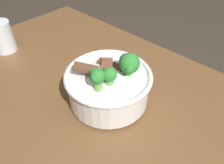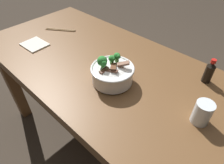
{
  "view_description": "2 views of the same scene",
  "coord_description": "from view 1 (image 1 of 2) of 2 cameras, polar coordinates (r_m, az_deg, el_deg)",
  "views": [
    {
      "loc": [
        -0.08,
        0.2,
        1.17
      ],
      "look_at": [
        0.17,
        -0.08,
        0.83
      ],
      "focal_mm": 34.45,
      "sensor_mm": 36.0,
      "label": 1
    },
    {
      "loc": [
        0.68,
        -0.61,
        1.4
      ],
      "look_at": [
        0.22,
        -0.11,
        0.8
      ],
      "focal_mm": 31.33,
      "sensor_mm": 36.0,
      "label": 2
    }
  ],
  "objects": [
    {
      "name": "drinking_glass",
      "position": [
        0.8,
        -26.94,
        10.18
      ],
      "size": [
        0.07,
        0.07,
        0.1
      ],
      "color": "white",
      "rests_on": "dining_table"
    },
    {
      "name": "rice_bowl",
      "position": [
        0.52,
        -0.87,
        -0.42
      ],
      "size": [
        0.21,
        0.21,
        0.15
      ],
      "color": "white",
      "rests_on": "dining_table"
    }
  ]
}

